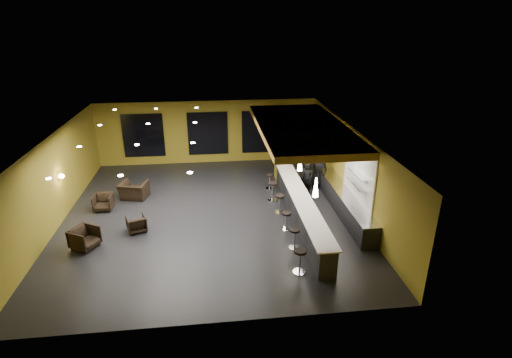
{
  "coord_description": "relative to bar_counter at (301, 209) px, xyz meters",
  "views": [
    {
      "loc": [
        0.17,
        -15.16,
        7.8
      ],
      "look_at": [
        2.0,
        0.5,
        1.3
      ],
      "focal_mm": 28.0,
      "sensor_mm": 36.0,
      "label": 1
    }
  ],
  "objects": [
    {
      "name": "tile_backsplash",
      "position": [
        2.31,
        0.0,
        1.5
      ],
      "size": [
        0.06,
        3.2,
        2.4
      ],
      "primitive_type": "cube",
      "color": "white",
      "rests_on": "wall_right"
    },
    {
      "name": "armchair_d",
      "position": [
        -7.09,
        3.01,
        -0.12
      ],
      "size": [
        1.39,
        1.28,
        0.77
      ],
      "primitive_type": "imported",
      "rotation": [
        0.0,
        0.0,
        2.9
      ],
      "color": "black",
      "rests_on": "floor"
    },
    {
      "name": "wall_back",
      "position": [
        -3.65,
        7.55,
        1.25
      ],
      "size": [
        12.0,
        0.1,
        3.5
      ],
      "primitive_type": "cube",
      "color": "olive",
      "rests_on": "floor"
    },
    {
      "name": "staff_a",
      "position": [
        0.84,
        2.48,
        0.27
      ],
      "size": [
        0.65,
        0.53,
        1.53
      ],
      "primitive_type": "imported",
      "rotation": [
        0.0,
        0.0,
        -0.33
      ],
      "color": "black",
      "rests_on": "floor"
    },
    {
      "name": "armchair_a",
      "position": [
        -8.15,
        -1.11,
        -0.11
      ],
      "size": [
        1.15,
        1.14,
        0.78
      ],
      "primitive_type": "imported",
      "rotation": [
        0.0,
        0.0,
        1.06
      ],
      "color": "black",
      "rests_on": "floor"
    },
    {
      "name": "bar_stool_4",
      "position": [
        -0.84,
        2.04,
        0.06
      ],
      "size": [
        0.44,
        0.44,
        0.87
      ],
      "rotation": [
        0.0,
        0.0,
        -0.27
      ],
      "color": "silver",
      "rests_on": "floor"
    },
    {
      "name": "bar_stool_2",
      "position": [
        -0.71,
        -0.66,
        -0.03
      ],
      "size": [
        0.37,
        0.37,
        0.74
      ],
      "rotation": [
        0.0,
        0.0,
        0.43
      ],
      "color": "silver",
      "rests_on": "floor"
    },
    {
      "name": "window_center",
      "position": [
        -3.65,
        7.44,
        1.2
      ],
      "size": [
        2.2,
        0.06,
        2.4
      ],
      "primitive_type": "cube",
      "color": "black",
      "rests_on": "wall_back"
    },
    {
      "name": "bar_top",
      "position": [
        0.0,
        0.0,
        0.52
      ],
      "size": [
        0.78,
        8.1,
        0.05
      ],
      "primitive_type": "cube",
      "color": "silver",
      "rests_on": "bar_counter"
    },
    {
      "name": "window_left",
      "position": [
        -7.15,
        7.44,
        1.2
      ],
      "size": [
        2.2,
        0.06,
        2.4
      ],
      "primitive_type": "cube",
      "color": "black",
      "rests_on": "wall_back"
    },
    {
      "name": "armchair_c",
      "position": [
        -8.21,
        1.95,
        -0.14
      ],
      "size": [
        0.78,
        0.8,
        0.71
      ],
      "primitive_type": "imported",
      "rotation": [
        0.0,
        0.0,
        -0.02
      ],
      "color": "black",
      "rests_on": "floor"
    },
    {
      "name": "wall_left",
      "position": [
        -9.7,
        1.0,
        1.25
      ],
      "size": [
        0.1,
        13.0,
        3.5
      ],
      "primitive_type": "cube",
      "color": "olive",
      "rests_on": "floor"
    },
    {
      "name": "bar_counter",
      "position": [
        0.0,
        0.0,
        0.0
      ],
      "size": [
        0.6,
        8.0,
        1.0
      ],
      "primitive_type": "cube",
      "color": "black",
      "rests_on": "floor"
    },
    {
      "name": "pendant_0",
      "position": [
        0.0,
        -2.0,
        1.85
      ],
      "size": [
        0.2,
        0.2,
        0.7
      ],
      "primitive_type": "cone",
      "color": "white",
      "rests_on": "wood_soffit"
    },
    {
      "name": "armchair_b",
      "position": [
        -6.5,
        -0.1,
        -0.18
      ],
      "size": [
        0.89,
        0.9,
        0.65
      ],
      "primitive_type": "imported",
      "rotation": [
        0.0,
        0.0,
        3.49
      ],
      "color": "black",
      "rests_on": "floor"
    },
    {
      "name": "wall_sconce",
      "position": [
        -9.53,
        1.5,
        1.3
      ],
      "size": [
        0.22,
        0.22,
        0.22
      ],
      "primitive_type": "sphere",
      "color": "#FFE5B2",
      "rests_on": "wall_left"
    },
    {
      "name": "bar_stool_3",
      "position": [
        -0.73,
        0.78,
        0.02
      ],
      "size": [
        0.41,
        0.41,
        0.81
      ],
      "rotation": [
        0.0,
        0.0,
        -0.1
      ],
      "color": "silver",
      "rests_on": "floor"
    },
    {
      "name": "wood_soffit",
      "position": [
        0.35,
        2.0,
        2.86
      ],
      "size": [
        3.6,
        8.0,
        0.28
      ],
      "primitive_type": "cube",
      "color": "#A87B31",
      "rests_on": "ceiling"
    },
    {
      "name": "pendant_2",
      "position": [
        0.0,
        3.0,
        1.85
      ],
      "size": [
        0.2,
        0.2,
        0.7
      ],
      "primitive_type": "cone",
      "color": "white",
      "rests_on": "wood_soffit"
    },
    {
      "name": "bar_stool_1",
      "position": [
        -0.67,
        -2.01,
        -0.01
      ],
      "size": [
        0.39,
        0.39,
        0.76
      ],
      "rotation": [
        0.0,
        0.0,
        0.25
      ],
      "color": "silver",
      "rests_on": "floor"
    },
    {
      "name": "prep_top",
      "position": [
        2.0,
        0.5,
        0.39
      ],
      "size": [
        0.72,
        6.0,
        0.03
      ],
      "primitive_type": "cube",
      "color": "silver",
      "rests_on": "prep_counter"
    },
    {
      "name": "staff_b",
      "position": [
        1.0,
        3.06,
        0.28
      ],
      "size": [
        0.92,
        0.83,
        1.56
      ],
      "primitive_type": "imported",
      "rotation": [
        0.0,
        0.0,
        0.38
      ],
      "color": "black",
      "rests_on": "floor"
    },
    {
      "name": "staff_c",
      "position": [
        1.58,
        3.27,
        0.44
      ],
      "size": [
        0.95,
        0.64,
        1.87
      ],
      "primitive_type": "imported",
      "rotation": [
        0.0,
        0.0,
        0.05
      ],
      "color": "black",
      "rests_on": "floor"
    },
    {
      "name": "pendant_1",
      "position": [
        0.0,
        0.5,
        1.85
      ],
      "size": [
        0.2,
        0.2,
        0.7
      ],
      "primitive_type": "cone",
      "color": "white",
      "rests_on": "wood_soffit"
    },
    {
      "name": "column",
      "position": [
        0.0,
        4.6,
        1.25
      ],
      "size": [
        0.6,
        0.6,
        3.5
      ],
      "primitive_type": "cube",
      "color": "olive",
      "rests_on": "floor"
    },
    {
      "name": "bar_stool_5",
      "position": [
        -0.77,
        3.34,
        -0.03
      ],
      "size": [
        0.37,
        0.37,
        0.74
      ],
      "rotation": [
        0.0,
        0.0,
        -0.42
      ],
      "color": "silver",
      "rests_on": "floor"
    },
    {
      "name": "wall_front",
      "position": [
        -3.65,
        -5.55,
        1.25
      ],
      "size": [
        12.0,
        0.1,
        3.5
      ],
      "primitive_type": "cube",
      "color": "olive",
      "rests_on": "floor"
    },
    {
      "name": "wall_shelf_upper",
      "position": [
        2.17,
        -0.2,
        1.55
      ],
      "size": [
        0.3,
        1.5,
        0.03
      ],
      "primitive_type": "cube",
      "color": "silver",
      "rests_on": "wall_right"
    },
    {
      "name": "bar_stool_0",
      "position": [
        -0.81,
        -3.5,
        0.04
      ],
      "size": [
        0.43,
        0.43,
        0.85
      ],
      "rotation": [
        0.0,
        0.0,
        0.03
      ],
      "color": "silver",
      "rests_on": "floor"
    },
    {
      "name": "window_right",
      "position": [
        -0.65,
        7.44,
        1.2
      ],
      "size": [
        2.2,
        0.06,
        2.4
      ],
      "primitive_type": "cube",
      "color": "black",
      "rests_on": "wall_back"
    },
    {
      "name": "wall_right",
      "position": [
        2.4,
        1.0,
        1.25
      ],
      "size": [
        0.1,
        13.0,
        3.5
      ],
      "primitive_type": "cube",
      "color": "olive",
      "rests_on": "floor"
    },
    {
      "name": "floor",
      "position": [
        -3.65,
        1.0,
        -0.55
      ],
      "size": [
        12.0,
        13.0,
        0.1
      ],
      "primitive_type": "cube",
      "color": "black",
      "rests_on": "ground"
    },
    {
      "name": "prep_counter",
      "position": [
        2.0,
        0.5,
        -0.07
      ],
      "size": [
        0.7,
        6.0,
        0.86
      ],
      "primitive_type": "cube",
      "color": "black",
      "rests_on": "floor"
    },
    {
      "name": "ceiling",
      "position": [
        -3.65,
        1.0,
        3.05
      ],
      "size": [
        12.0,
        13.0,
        0.1
      ],
      "primitive_type": "cube",
      "color": "black"
    },
    {
      "name": "wall_shelf_lower",
      "position": [
        2.17,
        -0.2,
        1.1
      ],
      "size": [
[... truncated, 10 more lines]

